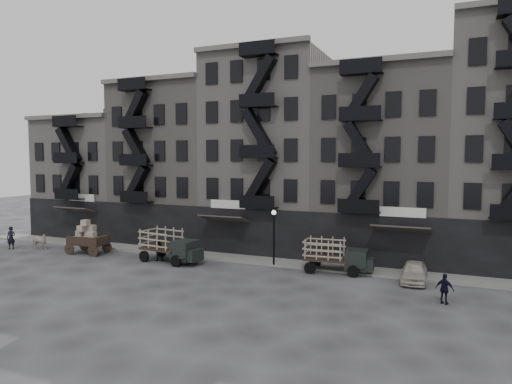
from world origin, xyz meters
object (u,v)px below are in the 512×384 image
at_px(horse, 39,242).
at_px(policeman, 445,289).
at_px(stake_truck_east, 336,253).
at_px(car_east, 414,272).
at_px(pedestrian_mid, 158,250).
at_px(stake_truck_west, 170,243).
at_px(pedestrian_west, 11,238).
at_px(wagon, 87,234).

xyz_separation_m(horse, policeman, (33.49, -2.06, 0.12)).
height_order(horse, stake_truck_east, stake_truck_east).
relative_size(horse, car_east, 0.44).
height_order(horse, policeman, policeman).
bearing_deg(pedestrian_mid, stake_truck_east, 149.39).
xyz_separation_m(stake_truck_west, stake_truck_east, (12.77, 1.91, -0.09)).
relative_size(horse, stake_truck_west, 0.33).
height_order(stake_truck_east, car_east, stake_truck_east).
relative_size(pedestrian_west, policeman, 1.17).
xyz_separation_m(horse, pedestrian_west, (-2.52, -0.75, 0.27)).
xyz_separation_m(wagon, policeman, (28.29, -2.52, -0.79)).
height_order(horse, pedestrian_mid, pedestrian_mid).
xyz_separation_m(wagon, pedestrian_mid, (7.16, 0.15, -0.77)).
distance_m(stake_truck_east, pedestrian_west, 28.96).
bearing_deg(pedestrian_west, horse, -6.71).
bearing_deg(wagon, horse, -178.03).
distance_m(car_east, pedestrian_west, 34.22).
distance_m(stake_truck_west, pedestrian_mid, 1.28).
xyz_separation_m(horse, car_east, (31.58, 2.10, -0.06)).
bearing_deg(pedestrian_mid, wagon, -37.06).
distance_m(horse, stake_truck_east, 26.39).
relative_size(pedestrian_west, pedestrian_mid, 1.14).
xyz_separation_m(stake_truck_west, pedestrian_west, (-16.01, -1.31, -0.46)).
relative_size(pedestrian_mid, policeman, 1.03).
bearing_deg(wagon, stake_truck_west, -2.31).
relative_size(stake_truck_east, car_east, 1.24).
height_order(car_east, pedestrian_west, pedestrian_west).
relative_size(car_east, pedestrian_mid, 2.24).
bearing_deg(stake_truck_west, stake_truck_east, 15.91).
bearing_deg(stake_truck_west, pedestrian_mid, -174.78).
relative_size(car_east, policeman, 2.30).
distance_m(stake_truck_east, policeman, 8.55).
distance_m(stake_truck_west, policeman, 20.18).
bearing_deg(policeman, car_east, -44.92).
distance_m(horse, stake_truck_west, 13.53).
relative_size(horse, pedestrian_mid, 0.99).
relative_size(horse, wagon, 0.50).
bearing_deg(policeman, wagon, 15.29).
distance_m(wagon, car_east, 26.45).
bearing_deg(pedestrian_west, stake_truck_east, -16.94).
bearing_deg(car_east, horse, -177.94).
relative_size(stake_truck_west, car_east, 1.35).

